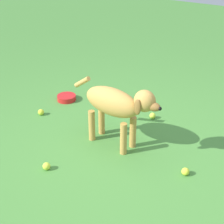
{
  "coord_description": "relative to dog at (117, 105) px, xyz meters",
  "views": [
    {
      "loc": [
        -1.26,
        2.1,
        1.84
      ],
      "look_at": [
        0.25,
        -0.23,
        0.33
      ],
      "focal_mm": 56.06,
      "sensor_mm": 36.0,
      "label": 1
    }
  ],
  "objects": [
    {
      "name": "tennis_ball_2",
      "position": [
        1.0,
        -0.05,
        -0.39
      ],
      "size": [
        0.07,
        0.07,
        0.07
      ],
      "primitive_type": "sphere",
      "color": "#D0DB35",
      "rests_on": "ground"
    },
    {
      "name": "tennis_ball_4",
      "position": [
        0.3,
        0.64,
        -0.39
      ],
      "size": [
        0.07,
        0.07,
        0.07
      ],
      "primitive_type": "sphere",
      "color": "#D0E33E",
      "rests_on": "ground"
    },
    {
      "name": "water_bowl",
      "position": [
        1.0,
        -0.48,
        -0.4
      ],
      "size": [
        0.22,
        0.22,
        0.06
      ],
      "primitive_type": "cylinder",
      "color": "red",
      "rests_on": "ground"
    },
    {
      "name": "ground",
      "position": [
        -0.19,
        0.22,
        -0.43
      ],
      "size": [
        14.0,
        14.0,
        0.0
      ],
      "primitive_type": "plane",
      "color": "#478438"
    },
    {
      "name": "dog",
      "position": [
        0.0,
        0.0,
        0.0
      ],
      "size": [
        0.95,
        0.28,
        0.64
      ],
      "rotation": [
        0.0,
        0.0,
        3.05
      ],
      "color": "#C69347",
      "rests_on": "ground"
    },
    {
      "name": "tennis_ball_1",
      "position": [
        -0.71,
        0.07,
        -0.39
      ],
      "size": [
        0.07,
        0.07,
        0.07
      ],
      "primitive_type": "sphere",
      "color": "#D4DF37",
      "rests_on": "ground"
    },
    {
      "name": "tennis_ball_3",
      "position": [
        0.68,
        -0.9,
        -0.39
      ],
      "size": [
        0.07,
        0.07,
        0.07
      ],
      "primitive_type": "sphere",
      "color": "#C1D932",
      "rests_on": "ground"
    },
    {
      "name": "tennis_ball_0",
      "position": [
        -0.05,
        -0.63,
        -0.39
      ],
      "size": [
        0.07,
        0.07,
        0.07
      ],
      "primitive_type": "sphere",
      "color": "#BFD93E",
      "rests_on": "ground"
    }
  ]
}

